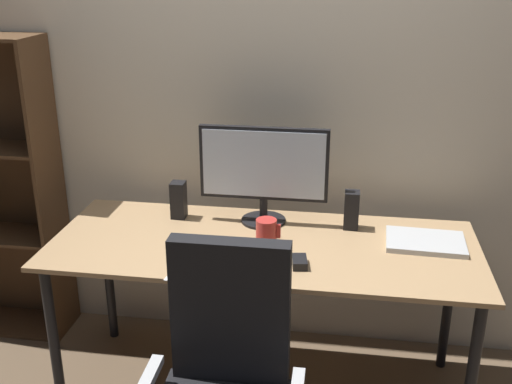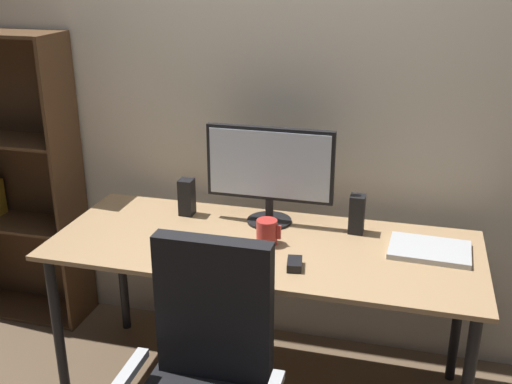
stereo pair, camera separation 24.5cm
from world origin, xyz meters
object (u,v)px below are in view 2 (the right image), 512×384
object	(u,v)px
bookshelf	(14,182)
keyboard	(232,261)
laptop	(430,250)
speaker_left	(187,197)
desk	(264,259)
mouse	(295,264)
coffee_mug	(267,232)
speaker_right	(357,214)
monitor	(270,169)

from	to	relation	value
bookshelf	keyboard	bearing A→B (deg)	-22.31
laptop	speaker_left	bearing A→B (deg)	176.21
desk	bookshelf	world-z (taller)	bookshelf
speaker_left	mouse	bearing A→B (deg)	-33.64
coffee_mug	bookshelf	xyz separation A→B (m)	(-1.46, 0.36, -0.04)
mouse	laptop	world-z (taller)	mouse
speaker_right	bookshelf	bearing A→B (deg)	175.39
keyboard	mouse	xyz separation A→B (m)	(0.24, 0.03, 0.01)
speaker_left	bookshelf	world-z (taller)	bookshelf
desk	monitor	world-z (taller)	monitor
coffee_mug	laptop	bearing A→B (deg)	8.00
speaker_left	speaker_right	world-z (taller)	same
coffee_mug	keyboard	bearing A→B (deg)	-113.67
speaker_right	laptop	bearing A→B (deg)	-21.23
coffee_mug	speaker_left	xyz separation A→B (m)	(-0.43, 0.21, 0.03)
monitor	bookshelf	bearing A→B (deg)	174.45
speaker_right	keyboard	bearing A→B (deg)	-136.19
coffee_mug	laptop	xyz separation A→B (m)	(0.65, 0.09, -0.04)
desk	speaker_left	bearing A→B (deg)	153.35
monitor	coffee_mug	bearing A→B (deg)	-78.71
laptop	bookshelf	bearing A→B (deg)	175.35
keyboard	bookshelf	size ratio (longest dim) A/B	0.19
laptop	speaker_right	bearing A→B (deg)	161.28
coffee_mug	speaker_right	bearing A→B (deg)	31.56
bookshelf	desk	bearing A→B (deg)	-13.81
speaker_left	monitor	bearing A→B (deg)	1.16
coffee_mug	mouse	bearing A→B (deg)	-49.25
desk	speaker_right	size ratio (longest dim) A/B	10.48
keyboard	speaker_right	size ratio (longest dim) A/B	1.71
keyboard	mouse	world-z (taller)	mouse
desk	mouse	bearing A→B (deg)	-47.14
monitor	mouse	distance (m)	0.50
laptop	monitor	bearing A→B (deg)	172.13
monitor	laptop	distance (m)	0.75
coffee_mug	bookshelf	world-z (taller)	bookshelf
mouse	speaker_left	world-z (taller)	speaker_left
speaker_right	mouse	bearing A→B (deg)	-116.14
mouse	speaker_right	size ratio (longest dim) A/B	0.56
speaker_left	bookshelf	xyz separation A→B (m)	(-1.03, 0.15, -0.08)
monitor	bookshelf	world-z (taller)	bookshelf
speaker_left	speaker_right	xyz separation A→B (m)	(0.78, 0.00, 0.00)
speaker_right	coffee_mug	bearing A→B (deg)	-148.44
speaker_left	laptop	bearing A→B (deg)	-6.30
laptop	mouse	bearing A→B (deg)	-149.12
coffee_mug	laptop	distance (m)	0.66
desk	keyboard	distance (m)	0.24
monitor	desk	bearing A→B (deg)	-81.97
keyboard	bookshelf	bearing A→B (deg)	157.10
coffee_mug	bookshelf	bearing A→B (deg)	166.26
monitor	speaker_left	bearing A→B (deg)	-178.84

